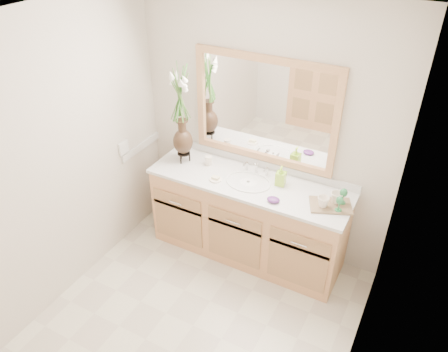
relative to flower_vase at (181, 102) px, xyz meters
The scene contains 20 objects.
floor 1.90m from the flower_vase, 56.06° to the right, with size 2.60×2.60×0.00m, color beige.
ceiling 1.58m from the flower_vase, 56.06° to the right, with size 2.40×2.60×0.02m, color white.
wall_back 0.78m from the flower_vase, 20.82° to the left, with size 2.40×0.02×2.40m, color beige.
wall_left 1.17m from the flower_vase, 115.94° to the right, with size 0.02×2.60×2.40m, color beige.
wall_right 2.17m from the flower_vase, 28.62° to the right, with size 0.02×2.60×2.40m, color beige.
vanity 1.25m from the flower_vase, ahead, with size 1.80×0.55×0.80m.
counter 0.93m from the flower_vase, ahead, with size 1.84×0.57×0.03m, color silver.
sink 0.96m from the flower_vase, ahead, with size 0.38×0.34×0.23m.
mirror 0.74m from the flower_vase, 19.23° to the left, with size 1.32×0.04×0.97m.
switch_plate 0.72m from the flower_vase, 151.11° to the right, with size 0.02×0.12×0.12m, color white.
flower_vase is the anchor object (origin of this frame).
tumbler 0.61m from the flower_vase, 13.00° to the left, with size 0.07×0.07×0.09m, color white.
soap_dish 0.74m from the flower_vase, 18.81° to the right, with size 0.11×0.11×0.04m.
soap_bottle 1.09m from the flower_vase, ahead, with size 0.07×0.08×0.17m, color #A1DD34.
purple_dish 1.18m from the flower_vase, 11.39° to the right, with size 0.11×0.09×0.04m, color #55236B.
tray 1.56m from the flower_vase, ahead, with size 0.33×0.22×0.02m, color brown.
mug_left 1.49m from the flower_vase, ahead, with size 0.10×0.09×0.10m, color white.
mug_right 1.56m from the flower_vase, ahead, with size 0.10×0.09×0.10m, color white.
goblet_front 1.60m from the flower_vase, ahead, with size 0.06×0.06×0.13m.
goblet_back 1.60m from the flower_vase, ahead, with size 0.06×0.06×0.14m.
Camera 1 is at (1.32, -1.93, 2.99)m, focal length 35.00 mm.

